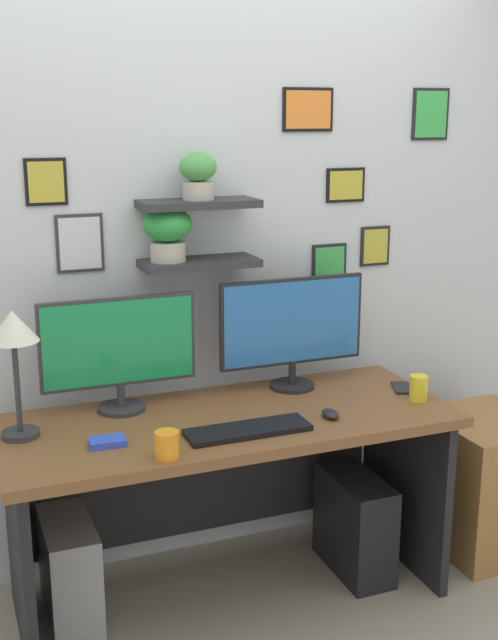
# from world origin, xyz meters

# --- Properties ---
(ground_plane) EXTENTS (8.00, 8.00, 0.00)m
(ground_plane) POSITION_xyz_m (0.00, 0.00, 0.00)
(ground_plane) COLOR gray
(back_wall_assembly) EXTENTS (4.40, 0.24, 2.70)m
(back_wall_assembly) POSITION_xyz_m (0.00, 0.44, 1.35)
(back_wall_assembly) COLOR silver
(back_wall_assembly) RESTS_ON ground
(desk) EXTENTS (1.67, 0.68, 0.75)m
(desk) POSITION_xyz_m (0.00, 0.06, 0.54)
(desk) COLOR brown
(desk) RESTS_ON ground
(monitor_left) EXTENTS (0.58, 0.18, 0.43)m
(monitor_left) POSITION_xyz_m (-0.35, 0.22, 0.99)
(monitor_left) COLOR #2D2D33
(monitor_left) RESTS_ON desk
(monitor_right) EXTENTS (0.61, 0.18, 0.45)m
(monitor_right) POSITION_xyz_m (0.35, 0.22, 1.00)
(monitor_right) COLOR black
(monitor_right) RESTS_ON desk
(keyboard) EXTENTS (0.44, 0.14, 0.02)m
(keyboard) POSITION_xyz_m (0.01, -0.17, 0.76)
(keyboard) COLOR black
(keyboard) RESTS_ON desk
(computer_mouse) EXTENTS (0.06, 0.09, 0.03)m
(computer_mouse) POSITION_xyz_m (0.34, -0.15, 0.77)
(computer_mouse) COLOR black
(computer_mouse) RESTS_ON desk
(desk_lamp) EXTENTS (0.17, 0.17, 0.45)m
(desk_lamp) POSITION_xyz_m (-0.73, 0.08, 1.10)
(desk_lamp) COLOR #2D2D33
(desk_lamp) RESTS_ON desk
(cell_phone) EXTENTS (0.12, 0.16, 0.01)m
(cell_phone) POSITION_xyz_m (0.76, 0.03, 0.76)
(cell_phone) COLOR black
(cell_phone) RESTS_ON desk
(coffee_mug) EXTENTS (0.08, 0.08, 0.09)m
(coffee_mug) POSITION_xyz_m (-0.31, -0.27, 0.80)
(coffee_mug) COLOR orange
(coffee_mug) RESTS_ON desk
(pen_cup) EXTENTS (0.07, 0.07, 0.10)m
(pen_cup) POSITION_xyz_m (0.74, -0.11, 0.80)
(pen_cup) COLOR yellow
(pen_cup) RESTS_ON desk
(scissors_tray) EXTENTS (0.13, 0.09, 0.02)m
(scissors_tray) POSITION_xyz_m (-0.47, -0.10, 0.76)
(scissors_tray) COLOR blue
(scissors_tray) RESTS_ON desk
(drawer_cabinet) EXTENTS (0.44, 0.50, 0.58)m
(drawer_cabinet) POSITION_xyz_m (1.17, -0.02, 0.29)
(drawer_cabinet) COLOR #9E6B38
(drawer_cabinet) RESTS_ON ground
(computer_tower_left) EXTENTS (0.18, 0.40, 0.39)m
(computer_tower_left) POSITION_xyz_m (-0.59, 0.11, 0.19)
(computer_tower_left) COLOR #99999E
(computer_tower_left) RESTS_ON ground
(computer_tower_right) EXTENTS (0.18, 0.40, 0.41)m
(computer_tower_right) POSITION_xyz_m (0.54, -0.00, 0.21)
(computer_tower_right) COLOR black
(computer_tower_right) RESTS_ON ground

